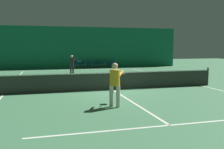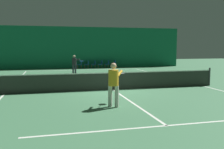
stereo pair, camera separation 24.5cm
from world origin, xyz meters
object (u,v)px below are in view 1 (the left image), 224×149
tennis_net (113,80)px  courtside_chair_5 (111,63)px  courtside_chair_2 (91,64)px  courtside_chair_4 (104,63)px  courtside_chair_1 (84,64)px  courtside_chair_3 (98,64)px  player_far (72,63)px  player_near (115,81)px  courtside_chair_0 (77,64)px

tennis_net → courtside_chair_5: 14.24m
courtside_chair_2 → courtside_chair_5: (2.24, 0.00, 0.00)m
courtside_chair_2 → courtside_chair_4: 1.50m
courtside_chair_1 → courtside_chair_3: size_ratio=1.00×
courtside_chair_3 → courtside_chair_5: same height
player_far → courtside_chair_4: size_ratio=1.92×
player_near → courtside_chair_1: 17.60m
courtside_chair_5 → courtside_chair_2: bearing=-90.0°
courtside_chair_0 → courtside_chair_3: size_ratio=1.00×
courtside_chair_3 → courtside_chair_4: bearing=90.0°
tennis_net → courtside_chair_1: bearing=87.4°
tennis_net → courtside_chair_1: 13.79m
courtside_chair_0 → courtside_chair_2: same height
courtside_chair_2 → courtside_chair_3: 0.75m
courtside_chair_2 → courtside_chair_5: size_ratio=1.00×
player_near → courtside_chair_1: bearing=27.7°
player_far → courtside_chair_4: (4.09, 5.17, -0.45)m
player_far → courtside_chair_1: bearing=127.3°
player_near → courtside_chair_3: player_near is taller
courtside_chair_0 → courtside_chair_4: 2.99m
player_far → courtside_chair_0: size_ratio=1.92×
courtside_chair_1 → courtside_chair_3: same height
courtside_chair_1 → courtside_chair_2: (0.75, 0.00, 0.00)m
courtside_chair_1 → courtside_chair_3: bearing=90.0°
courtside_chair_1 → courtside_chair_4: (2.24, 0.00, 0.00)m
courtside_chair_1 → courtside_chair_2: size_ratio=1.00×
player_far → courtside_chair_2: 5.80m
player_far → courtside_chair_4: 6.60m
tennis_net → courtside_chair_2: size_ratio=14.29×
courtside_chair_5 → courtside_chair_3: bearing=-90.0°
player_far → courtside_chair_1: (1.84, 5.17, -0.45)m
courtside_chair_5 → courtside_chair_4: bearing=-90.0°
courtside_chair_1 → player_near: bearing=-5.0°
courtside_chair_0 → courtside_chair_2: (1.50, 0.00, 0.00)m
player_near → courtside_chair_4: 17.94m
player_far → player_near: bearing=-31.7°
courtside_chair_0 → courtside_chair_4: bearing=90.0°
courtside_chair_3 → tennis_net: bearing=-8.7°
player_near → player_far: (-0.30, 12.36, -0.06)m
tennis_net → player_near: (-0.93, -3.75, 0.48)m
courtside_chair_2 → courtside_chair_3: size_ratio=1.00×
courtside_chair_2 → courtside_chair_4: same height
courtside_chair_2 → player_far: bearing=-26.6°
tennis_net → player_near: 3.90m
courtside_chair_4 → courtside_chair_3: bearing=-90.0°
courtside_chair_0 → courtside_chair_5: bearing=90.0°
courtside_chair_0 → courtside_chair_3: (2.24, 0.00, 0.00)m
courtside_chair_0 → courtside_chair_5: size_ratio=1.00×
player_near → courtside_chair_3: 17.80m
player_far → courtside_chair_3: bearing=114.1°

